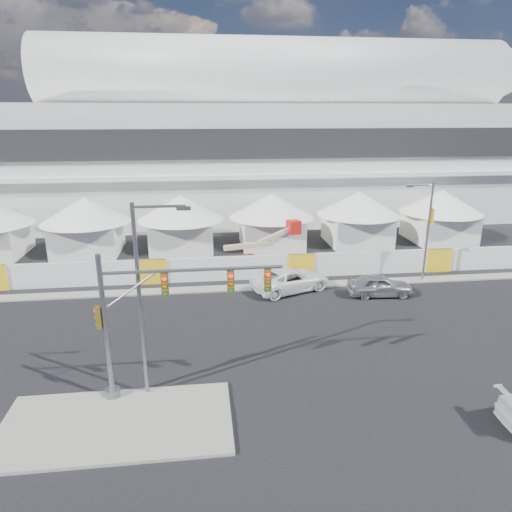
{
  "coord_description": "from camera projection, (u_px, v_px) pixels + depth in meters",
  "views": [
    {
      "loc": [
        -1.99,
        -20.39,
        13.07
      ],
      "look_at": [
        1.73,
        10.0,
        3.4
      ],
      "focal_mm": 32.0,
      "sensor_mm": 36.0,
      "label": 1
    }
  ],
  "objects": [
    {
      "name": "streetlight_median",
      "position": [
        144.0,
        289.0,
        20.53
      ],
      "size": [
        2.57,
        0.26,
        9.28
      ],
      "color": "slate",
      "rests_on": "median_island"
    },
    {
      "name": "traffic_mast",
      "position": [
        146.0,
        320.0,
        20.76
      ],
      "size": [
        8.45,
        0.69,
        7.09
      ],
      "color": "slate",
      "rests_on": "median_island"
    },
    {
      "name": "sedan_silver",
      "position": [
        380.0,
        285.0,
        33.81
      ],
      "size": [
        2.29,
        4.89,
        1.62
      ],
      "primitive_type": "imported",
      "rotation": [
        0.0,
        0.0,
        1.49
      ],
      "color": "#A8AAAD",
      "rests_on": "ground"
    },
    {
      "name": "ground",
      "position": [
        246.0,
        378.0,
        23.47
      ],
      "size": [
        160.0,
        160.0,
        0.0
      ],
      "primitive_type": "plane",
      "color": "black",
      "rests_on": "ground"
    },
    {
      "name": "pickup_curb",
      "position": [
        291.0,
        280.0,
        34.83
      ],
      "size": [
        4.81,
        6.72,
        1.7
      ],
      "primitive_type": "imported",
      "rotation": [
        0.0,
        0.0,
        1.93
      ],
      "color": "white",
      "rests_on": "ground"
    },
    {
      "name": "far_curb",
      "position": [
        472.0,
        277.0,
        37.6
      ],
      "size": [
        80.0,
        1.2,
        0.12
      ],
      "primitive_type": "cube",
      "color": "gray",
      "rests_on": "ground"
    },
    {
      "name": "streetlight_curb",
      "position": [
        426.0,
        225.0,
        35.7
      ],
      "size": [
        2.36,
        0.53,
        7.96
      ],
      "color": "slate",
      "rests_on": "ground"
    },
    {
      "name": "tent_row",
      "position": [
        227.0,
        217.0,
        45.3
      ],
      "size": [
        53.4,
        8.4,
        5.4
      ],
      "color": "white",
      "rests_on": "ground"
    },
    {
      "name": "hoarding_fence",
      "position": [
        301.0,
        266.0,
        37.59
      ],
      "size": [
        70.0,
        0.25,
        2.0
      ],
      "primitive_type": "cube",
      "color": "white",
      "rests_on": "ground"
    },
    {
      "name": "stadium",
      "position": [
        279.0,
        141.0,
        60.92
      ],
      "size": [
        80.0,
        24.8,
        21.98
      ],
      "color": "silver",
      "rests_on": "ground"
    },
    {
      "name": "median_island",
      "position": [
        117.0,
        424.0,
        19.92
      ],
      "size": [
        10.0,
        5.0,
        0.15
      ],
      "primitive_type": "cube",
      "color": "gray",
      "rests_on": "ground"
    },
    {
      "name": "boom_lift",
      "position": [
        243.0,
        260.0,
        38.54
      ],
      "size": [
        8.36,
        2.75,
        4.14
      ],
      "rotation": [
        0.0,
        0.0,
        0.24
      ],
      "color": "red",
      "rests_on": "ground"
    }
  ]
}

